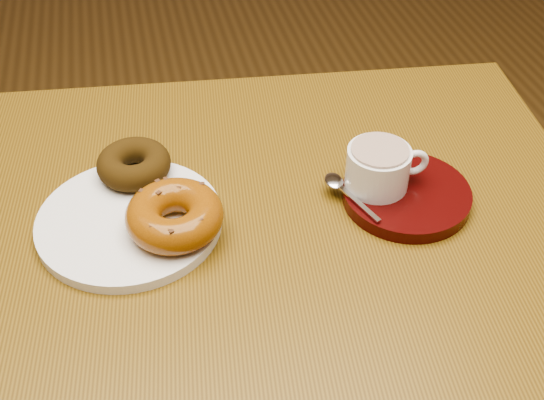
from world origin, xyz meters
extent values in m
cube|color=brown|center=(0.28, 0.01, 0.82)|extent=(0.96, 0.76, 0.03)
cylinder|color=#4D2D16|center=(-0.09, 0.34, 0.40)|extent=(0.05, 0.05, 0.80)
cylinder|color=#4D2D16|center=(0.71, 0.25, 0.40)|extent=(0.05, 0.05, 0.80)
cylinder|color=white|center=(0.12, 0.02, 0.84)|extent=(0.29, 0.29, 0.01)
torus|color=#38250B|center=(0.13, 0.11, 0.87)|extent=(0.10, 0.10, 0.04)
torus|color=#894C0F|center=(0.17, -0.01, 0.87)|extent=(0.15, 0.15, 0.04)
cube|color=#462A17|center=(0.21, -0.01, 0.89)|extent=(0.01, 0.01, 0.00)
cube|color=#462A17|center=(0.21, 0.01, 0.89)|extent=(0.01, 0.01, 0.00)
cube|color=#462A17|center=(0.19, 0.02, 0.89)|extent=(0.01, 0.01, 0.00)
cube|color=#462A17|center=(0.18, 0.03, 0.89)|extent=(0.01, 0.01, 0.00)
cube|color=#462A17|center=(0.16, 0.02, 0.89)|extent=(0.01, 0.01, 0.00)
cube|color=#462A17|center=(0.14, 0.01, 0.89)|extent=(0.01, 0.01, 0.00)
cube|color=#462A17|center=(0.14, 0.00, 0.89)|extent=(0.01, 0.01, 0.00)
cube|color=#462A17|center=(0.14, -0.02, 0.89)|extent=(0.01, 0.01, 0.00)
cube|color=#462A17|center=(0.14, -0.04, 0.89)|extent=(0.01, 0.01, 0.00)
cube|color=#462A17|center=(0.16, -0.05, 0.89)|extent=(0.01, 0.01, 0.00)
cube|color=#462A17|center=(0.18, -0.05, 0.89)|extent=(0.01, 0.01, 0.00)
cube|color=#462A17|center=(0.19, -0.04, 0.89)|extent=(0.01, 0.01, 0.00)
cube|color=#462A17|center=(0.21, -0.03, 0.89)|extent=(0.01, 0.01, 0.00)
cylinder|color=#320706|center=(0.48, -0.01, 0.85)|extent=(0.19, 0.19, 0.02)
cylinder|color=white|center=(0.44, 0.01, 0.88)|extent=(0.08, 0.08, 0.06)
cylinder|color=brown|center=(0.44, 0.01, 0.91)|extent=(0.07, 0.07, 0.00)
torus|color=white|center=(0.49, 0.01, 0.89)|extent=(0.04, 0.01, 0.04)
ellipsoid|color=silver|center=(0.39, 0.03, 0.86)|extent=(0.02, 0.03, 0.01)
cube|color=silver|center=(0.40, -0.02, 0.86)|extent=(0.04, 0.09, 0.00)
camera|label=1|loc=(0.15, -0.63, 1.43)|focal=45.00mm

